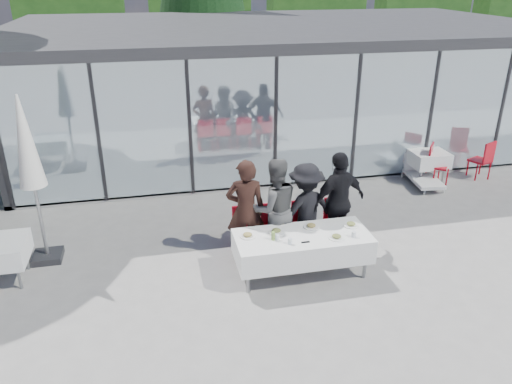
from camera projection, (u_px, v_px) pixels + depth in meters
ground at (274, 288)px, 8.19m from camera, size 90.00×90.00×0.00m
pavilion at (273, 66)px, 15.00m from camera, size 14.80×8.80×3.44m
treeline at (137, 14)px, 31.91m from camera, size 62.50×2.00×4.40m
dining_table at (302, 246)px, 8.36m from camera, size 2.26×0.96×0.75m
diner_a at (246, 211)px, 8.68m from camera, size 0.76×0.76×1.88m
diner_chair_a at (246, 230)px, 8.87m from camera, size 0.44×0.44×0.97m
diner_b at (274, 208)px, 8.79m from camera, size 0.98×0.98×1.86m
diner_chair_b at (274, 227)px, 8.97m from camera, size 0.44×0.44×0.97m
diner_c at (305, 209)px, 8.93m from camera, size 1.38×1.38×1.72m
diner_chair_c at (304, 224)px, 9.08m from camera, size 0.44×0.44×0.97m
diner_d at (339, 202)px, 9.01m from camera, size 1.38×1.38×1.88m
diner_chair_d at (337, 221)px, 9.20m from camera, size 0.44×0.44×0.97m
plate_a at (248, 235)px, 8.21m from camera, size 0.26×0.26×0.07m
plate_b at (276, 231)px, 8.34m from camera, size 0.26×0.26×0.07m
plate_c at (311, 226)px, 8.51m from camera, size 0.26×0.26×0.07m
plate_d at (351, 224)px, 8.56m from camera, size 0.26×0.26×0.07m
plate_extra at (337, 237)px, 8.16m from camera, size 0.26×0.26×0.07m
juice_bottle at (273, 236)px, 8.09m from camera, size 0.06×0.06×0.15m
drinking_glasses at (307, 238)px, 8.09m from camera, size 1.33×0.25×0.10m
folded_eyeglasses at (305, 242)px, 8.04m from camera, size 0.14×0.03×0.01m
spare_table_left at (0, 252)px, 8.15m from camera, size 0.86×0.86×0.74m
spare_table_right at (427, 158)px, 12.22m from camera, size 0.86×0.86×0.74m
spare_chair_a at (434, 162)px, 12.03m from camera, size 0.62×0.62×0.97m
spare_chair_b at (484, 158)px, 12.27m from camera, size 0.58×0.58×0.97m
market_umbrella at (28, 154)px, 8.18m from camera, size 0.50×0.50×3.00m
lounger at (421, 173)px, 12.16m from camera, size 0.75×1.39×0.72m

